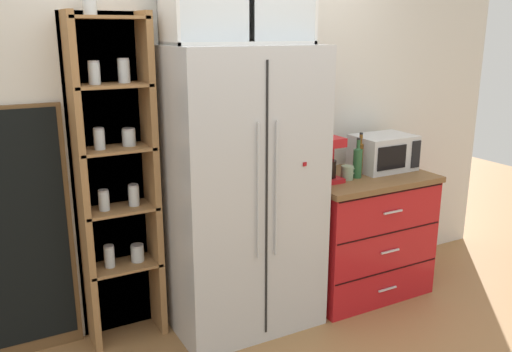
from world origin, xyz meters
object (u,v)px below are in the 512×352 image
microwave (383,152)px  bottle_green (358,160)px  refrigerator (242,192)px  mug_sage (347,173)px  coffee_maker (325,159)px  bottle_amber (360,155)px  chalkboard_menu (19,236)px

microwave → bottle_green: 0.33m
refrigerator → mug_sage: size_ratio=15.01×
coffee_maker → bottle_amber: bearing=5.9°
bottle_green → bottle_amber: bearing=42.9°
refrigerator → mug_sage: 0.80m
microwave → mug_sage: bearing=-166.5°
bottle_green → chalkboard_menu: chalkboard_menu is taller
refrigerator → coffee_maker: refrigerator is taller
bottle_amber → chalkboard_menu: chalkboard_menu is taller
refrigerator → bottle_amber: refrigerator is taller
refrigerator → coffee_maker: (0.64, -0.00, 0.15)m
coffee_maker → mug_sage: coffee_maker is taller
coffee_maker → bottle_amber: 0.34m
refrigerator → chalkboard_menu: (-1.31, 0.29, -0.15)m
bottle_amber → mug_sage: bearing=-153.8°
coffee_maker → mug_sage: size_ratio=2.54×
coffee_maker → chalkboard_menu: (-1.95, 0.29, -0.30)m
refrigerator → chalkboard_menu: refrigerator is taller
microwave → bottle_amber: size_ratio=1.47×
refrigerator → bottle_green: bearing=-3.4°
mug_sage → bottle_green: size_ratio=0.43×
refrigerator → mug_sage: (0.79, -0.06, 0.04)m
mug_sage → bottle_green: bottle_green is taller
coffee_maker → chalkboard_menu: chalkboard_menu is taller
microwave → mug_sage: (-0.40, -0.10, -0.08)m
refrigerator → microwave: refrigerator is taller
mug_sage → chalkboard_menu: chalkboard_menu is taller
mug_sage → bottle_green: (0.09, 0.00, 0.08)m
refrigerator → bottle_green: size_ratio=6.42×
chalkboard_menu → bottle_green: bearing=-8.9°
refrigerator → bottle_green: (0.88, -0.05, 0.12)m
bottle_amber → microwave: bearing=2.0°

